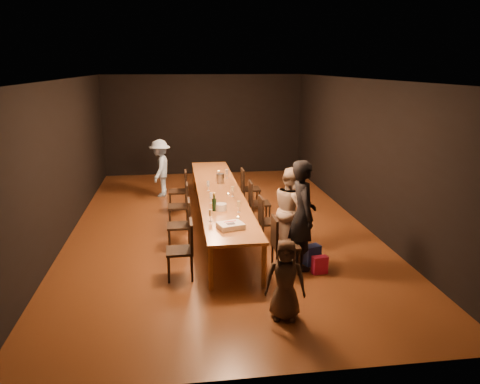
{
  "coord_description": "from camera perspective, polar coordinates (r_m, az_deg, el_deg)",
  "views": [
    {
      "loc": [
        -0.84,
        -9.28,
        3.26
      ],
      "look_at": [
        0.29,
        -1.04,
        1.0
      ],
      "focal_mm": 35.0,
      "sensor_mm": 36.0,
      "label": 1
    }
  ],
  "objects": [
    {
      "name": "man_blue",
      "position": [
        12.07,
        -9.7,
        2.89
      ],
      "size": [
        0.7,
        1.03,
        1.46
      ],
      "primitive_type": "imported",
      "rotation": [
        0.0,
        0.0,
        -1.75
      ],
      "color": "#90B3DF",
      "rests_on": "ground"
    },
    {
      "name": "champagne_bottle",
      "position": [
        8.31,
        -3.16,
        -1.2
      ],
      "size": [
        0.1,
        0.1,
        0.33
      ],
      "primitive_type": null,
      "rotation": [
        0.0,
        0.0,
        -0.27
      ],
      "color": "black",
      "rests_on": "table"
    },
    {
      "name": "ice_bucket",
      "position": [
        10.34,
        -2.43,
        1.7
      ],
      "size": [
        0.24,
        0.24,
        0.2
      ],
      "primitive_type": "cylinder",
      "rotation": [
        0.0,
        0.0,
        -0.43
      ],
      "color": "#AFAFB4",
      "rests_on": "table"
    },
    {
      "name": "wineglass_3",
      "position": [
        9.22,
        -0.92,
        0.08
      ],
      "size": [
        0.06,
        0.06,
        0.21
      ],
      "primitive_type": null,
      "color": "beige",
      "rests_on": "table"
    },
    {
      "name": "child",
      "position": [
        6.24,
        5.55,
        -10.61
      ],
      "size": [
        0.6,
        0.47,
        1.1
      ],
      "primitive_type": "imported",
      "rotation": [
        0.0,
        0.0,
        -0.24
      ],
      "color": "#433325",
      "rests_on": "ground"
    },
    {
      "name": "birthday_cake",
      "position": [
        7.45,
        -1.15,
        -4.13
      ],
      "size": [
        0.46,
        0.4,
        0.09
      ],
      "rotation": [
        0.0,
        0.0,
        0.27
      ],
      "color": "white",
      "rests_on": "table"
    },
    {
      "name": "wineglass_0",
      "position": [
        7.77,
        -3.61,
        -2.87
      ],
      "size": [
        0.06,
        0.06,
        0.21
      ],
      "primitive_type": null,
      "color": "beige",
      "rests_on": "table"
    },
    {
      "name": "tealight_mid",
      "position": [
        9.35,
        -1.45,
        -0.28
      ],
      "size": [
        0.05,
        0.05,
        0.03
      ],
      "primitive_type": "cylinder",
      "color": "#B2B7B2",
      "rests_on": "table"
    },
    {
      "name": "chair_left_3",
      "position": [
        10.85,
        -7.6,
        0.14
      ],
      "size": [
        0.42,
        0.42,
        0.93
      ],
      "primitive_type": null,
      "rotation": [
        0.0,
        0.0,
        1.57
      ],
      "color": "black",
      "rests_on": "ground"
    },
    {
      "name": "ground",
      "position": [
        9.87,
        -2.5,
        -4.09
      ],
      "size": [
        10.0,
        10.0,
        0.0
      ],
      "primitive_type": "plane",
      "color": "#412210",
      "rests_on": "ground"
    },
    {
      "name": "tealight_near",
      "position": [
        7.92,
        -0.24,
        -3.14
      ],
      "size": [
        0.05,
        0.05,
        0.03
      ],
      "primitive_type": "cylinder",
      "color": "#B2B7B2",
      "rests_on": "table"
    },
    {
      "name": "wineglass_2",
      "position": [
        8.78,
        -3.54,
        -0.73
      ],
      "size": [
        0.06,
        0.06,
        0.21
      ],
      "primitive_type": null,
      "color": "silver",
      "rests_on": "table"
    },
    {
      "name": "wineglass_5",
      "position": [
        10.73,
        -1.62,
        2.23
      ],
      "size": [
        0.06,
        0.06,
        0.21
      ],
      "primitive_type": null,
      "color": "silver",
      "rests_on": "table"
    },
    {
      "name": "woman_birthday",
      "position": [
        7.68,
        7.66,
        -2.77
      ],
      "size": [
        0.44,
        0.66,
        1.82
      ],
      "primitive_type": "imported",
      "rotation": [
        0.0,
        0.0,
        1.57
      ],
      "color": "black",
      "rests_on": "ground"
    },
    {
      "name": "plate_stack",
      "position": [
        8.37,
        -2.37,
        -1.84
      ],
      "size": [
        0.27,
        0.27,
        0.12
      ],
      "primitive_type": "cylinder",
      "rotation": [
        0.0,
        0.0,
        -0.36
      ],
      "color": "white",
      "rests_on": "table"
    },
    {
      "name": "gift_bag_red",
      "position": [
        7.74,
        9.69,
        -8.75
      ],
      "size": [
        0.26,
        0.17,
        0.29
      ],
      "primitive_type": "cube",
      "rotation": [
        0.0,
        0.0,
        0.14
      ],
      "color": "#D41F59",
      "rests_on": "ground"
    },
    {
      "name": "tealight_far",
      "position": [
        11.39,
        -2.63,
        2.53
      ],
      "size": [
        0.05,
        0.05,
        0.03
      ],
      "primitive_type": "cylinder",
      "color": "#B2B7B2",
      "rests_on": "table"
    },
    {
      "name": "chair_right_0",
      "position": [
        7.62,
        5.6,
        -6.4
      ],
      "size": [
        0.42,
        0.42,
        0.93
      ],
      "primitive_type": null,
      "rotation": [
        0.0,
        0.0,
        -1.57
      ],
      "color": "black",
      "rests_on": "ground"
    },
    {
      "name": "chair_left_1",
      "position": [
        8.55,
        -7.46,
        -4.0
      ],
      "size": [
        0.42,
        0.42,
        0.93
      ],
      "primitive_type": null,
      "rotation": [
        0.0,
        0.0,
        1.57
      ],
      "color": "black",
      "rests_on": "ground"
    },
    {
      "name": "wineglass_1",
      "position": [
        8.23,
        -0.16,
        -1.8
      ],
      "size": [
        0.06,
        0.06,
        0.21
      ],
      "primitive_type": null,
      "color": "beige",
      "rests_on": "table"
    },
    {
      "name": "table",
      "position": [
        9.66,
        -2.54,
        -0.16
      ],
      "size": [
        0.9,
        6.0,
        0.75
      ],
      "color": "brown",
      "rests_on": "ground"
    },
    {
      "name": "wineglass_4",
      "position": [
        9.67,
        -3.89,
        0.75
      ],
      "size": [
        0.06,
        0.06,
        0.21
      ],
      "primitive_type": null,
      "color": "silver",
      "rests_on": "table"
    },
    {
      "name": "woman_tan",
      "position": [
        8.39,
        6.28,
        -2.15
      ],
      "size": [
        0.6,
        0.77,
        1.54
      ],
      "primitive_type": "imported",
      "rotation": [
        0.0,
        0.0,
        1.6
      ],
      "color": "tan",
      "rests_on": "ground"
    },
    {
      "name": "chair_right_3",
      "position": [
        10.98,
        1.31,
        0.45
      ],
      "size": [
        0.42,
        0.42,
        0.93
      ],
      "primitive_type": null,
      "rotation": [
        0.0,
        0.0,
        -1.57
      ],
      "color": "black",
      "rests_on": "ground"
    },
    {
      "name": "chair_left_2",
      "position": [
        9.69,
        -7.54,
        -1.69
      ],
      "size": [
        0.42,
        0.42,
        0.93
      ],
      "primitive_type": null,
      "rotation": [
        0.0,
        0.0,
        1.57
      ],
      "color": "black",
      "rests_on": "ground"
    },
    {
      "name": "gift_bag_blue",
      "position": [
        8.04,
        8.75,
        -7.58
      ],
      "size": [
        0.32,
        0.26,
        0.34
      ],
      "primitive_type": "cube",
      "rotation": [
        0.0,
        0.0,
        0.34
      ],
      "color": "#273FAA",
      "rests_on": "ground"
    },
    {
      "name": "room_shell",
      "position": [
        9.39,
        -2.64,
        7.96
      ],
      "size": [
        6.04,
        10.04,
        3.02
      ],
      "color": "black",
      "rests_on": "ground"
    },
    {
      "name": "chair_left_0",
      "position": [
        7.43,
        -7.37,
        -7.03
      ],
      "size": [
        0.42,
        0.42,
        0.93
      ],
      "primitive_type": null,
      "rotation": [
        0.0,
        0.0,
        1.57
      ],
      "color": "black",
      "rests_on": "ground"
    },
    {
      "name": "chair_right_2",
      "position": [
        9.84,
        2.41,
        -1.31
      ],
      "size": [
        0.42,
        0.42,
        0.93
      ],
      "primitive_type": null,
      "rotation": [
        0.0,
        0.0,
        -1.57
      ],
      "color": "black",
      "rests_on": "ground"
    },
    {
      "name": "chair_right_1",
      "position": [
        8.72,
        3.8,
        -3.53
      ],
      "size": [
        0.42,
        0.42,
        0.93
      ],
      "primitive_type": null,
      "rotation": [
        0.0,
        0.0,
        -1.57
      ],
      "color": "black",
      "rests_on": "ground"
    }
  ]
}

